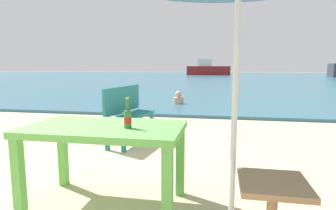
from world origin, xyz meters
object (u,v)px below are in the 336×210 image
Objects in this scene: swimmer_person at (178,99)px; boat_tanker at (208,69)px; side_table_wood at (272,207)px; bench_teal_center at (128,111)px; picnic_table_green at (105,137)px; beer_bottle_amber at (128,117)px.

swimmer_person is 30.12m from boat_tanker.
bench_teal_center is (-1.90, 2.62, 0.19)m from side_table_wood.
picnic_table_green is 36.74m from boat_tanker.
bench_teal_center is 34.58m from boat_tanker.
picnic_table_green is 0.24× the size of boat_tanker.
side_table_wood is (1.38, -0.47, -0.30)m from picnic_table_green.
picnic_table_green is 6.64m from swimmer_person.
picnic_table_green is at bearing -76.42° from bench_teal_center.
boat_tanker is at bearing 90.79° from swimmer_person.
beer_bottle_amber is 0.65× the size of swimmer_person.
bench_teal_center is (-0.76, 2.22, -0.31)m from beer_bottle_amber.
side_table_wood is at bearing -54.13° from bench_teal_center.
side_table_wood is at bearing -86.75° from boat_tanker.
boat_tanker reaches higher than picnic_table_green.
swimmer_person is at bearing 103.43° from side_table_wood.
beer_bottle_amber is 0.21× the size of bench_teal_center.
bench_teal_center reaches higher than swimmer_person.
beer_bottle_amber is at bearing 160.56° from side_table_wood.
beer_bottle_amber reaches higher than picnic_table_green.
beer_bottle_amber is at bearing -71.08° from bench_teal_center.
beer_bottle_amber is 0.05× the size of boat_tanker.
side_table_wood is (1.13, -0.40, -0.50)m from beer_bottle_amber.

